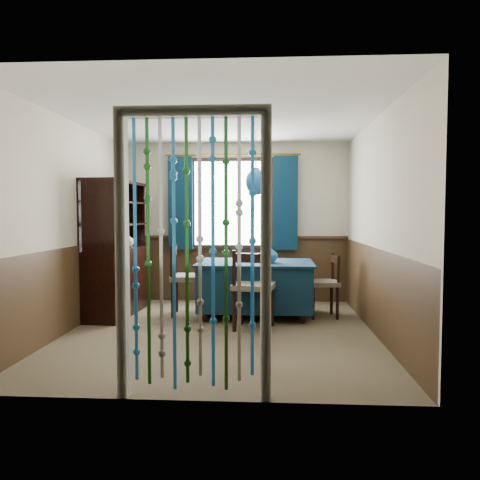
# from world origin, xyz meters

# --- Properties ---
(floor) EXTENTS (4.00, 4.00, 0.00)m
(floor) POSITION_xyz_m (0.00, 0.00, 0.00)
(floor) COLOR brown
(floor) RESTS_ON ground
(ceiling) EXTENTS (4.00, 4.00, 0.00)m
(ceiling) POSITION_xyz_m (0.00, 0.00, 2.50)
(ceiling) COLOR silver
(ceiling) RESTS_ON ground
(wall_back) EXTENTS (3.60, 0.00, 3.60)m
(wall_back) POSITION_xyz_m (0.00, 2.00, 1.25)
(wall_back) COLOR beige
(wall_back) RESTS_ON ground
(wall_front) EXTENTS (3.60, 0.00, 3.60)m
(wall_front) POSITION_xyz_m (0.00, -2.00, 1.25)
(wall_front) COLOR beige
(wall_front) RESTS_ON ground
(wall_left) EXTENTS (0.00, 4.00, 4.00)m
(wall_left) POSITION_xyz_m (-1.80, 0.00, 1.25)
(wall_left) COLOR beige
(wall_left) RESTS_ON ground
(wall_right) EXTENTS (0.00, 4.00, 4.00)m
(wall_right) POSITION_xyz_m (1.80, 0.00, 1.25)
(wall_right) COLOR beige
(wall_right) RESTS_ON ground
(wainscot_back) EXTENTS (3.60, 0.00, 3.60)m
(wainscot_back) POSITION_xyz_m (0.00, 1.99, 0.50)
(wainscot_back) COLOR #3D2917
(wainscot_back) RESTS_ON ground
(wainscot_front) EXTENTS (3.60, 0.00, 3.60)m
(wainscot_front) POSITION_xyz_m (0.00, -1.99, 0.50)
(wainscot_front) COLOR #3D2917
(wainscot_front) RESTS_ON ground
(wainscot_left) EXTENTS (0.00, 4.00, 4.00)m
(wainscot_left) POSITION_xyz_m (-1.79, 0.00, 0.50)
(wainscot_left) COLOR #3D2917
(wainscot_left) RESTS_ON ground
(wainscot_right) EXTENTS (0.00, 4.00, 4.00)m
(wainscot_right) POSITION_xyz_m (1.79, 0.00, 0.50)
(wainscot_right) COLOR #3D2917
(wainscot_right) RESTS_ON ground
(window) EXTENTS (1.32, 0.12, 1.42)m
(window) POSITION_xyz_m (0.00, 1.95, 1.55)
(window) COLOR black
(window) RESTS_ON wall_back
(doorway) EXTENTS (1.16, 0.12, 2.18)m
(doorway) POSITION_xyz_m (0.00, -1.94, 1.05)
(doorway) COLOR silver
(doorway) RESTS_ON ground
(dining_table) EXTENTS (1.56, 1.09, 0.74)m
(dining_table) POSITION_xyz_m (0.39, 0.90, 0.43)
(dining_table) COLOR #0A2337
(dining_table) RESTS_ON floor
(chair_near) EXTENTS (0.54, 0.52, 0.96)m
(chair_near) POSITION_xyz_m (0.38, 0.17, 0.51)
(chair_near) COLOR black
(chair_near) RESTS_ON floor
(chair_far) EXTENTS (0.41, 0.39, 0.82)m
(chair_far) POSITION_xyz_m (0.46, 1.55, 0.44)
(chair_far) COLOR black
(chair_far) RESTS_ON floor
(chair_left) EXTENTS (0.48, 0.50, 0.96)m
(chair_left) POSITION_xyz_m (-0.57, 0.91, 0.51)
(chair_left) COLOR black
(chair_left) RESTS_ON floor
(chair_right) EXTENTS (0.44, 0.46, 0.85)m
(chair_right) POSITION_xyz_m (1.32, 0.91, 0.45)
(chair_right) COLOR black
(chair_right) RESTS_ON floor
(sideboard) EXTENTS (0.58, 1.43, 1.83)m
(sideboard) POSITION_xyz_m (-1.54, 0.93, 0.63)
(sideboard) COLOR black
(sideboard) RESTS_ON floor
(pendant_lamp) EXTENTS (0.28, 0.28, 0.86)m
(pendant_lamp) POSITION_xyz_m (0.39, 0.90, 1.81)
(pendant_lamp) COLOR olive
(pendant_lamp) RESTS_ON ceiling
(vase_table) EXTENTS (0.23, 0.23, 0.22)m
(vase_table) POSITION_xyz_m (0.57, 0.83, 0.85)
(vase_table) COLOR #155A95
(vase_table) RESTS_ON dining_table
(bowl_shelf) EXTENTS (0.24, 0.24, 0.05)m
(bowl_shelf) POSITION_xyz_m (-1.48, 0.58, 1.28)
(bowl_shelf) COLOR beige
(bowl_shelf) RESTS_ON sideboard
(vase_sideboard) EXTENTS (0.26, 0.26, 0.21)m
(vase_sideboard) POSITION_xyz_m (-1.48, 1.28, 1.02)
(vase_sideboard) COLOR beige
(vase_sideboard) RESTS_ON sideboard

